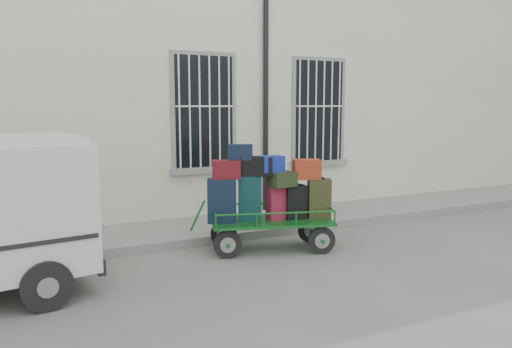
{
  "coord_description": "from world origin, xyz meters",
  "views": [
    {
      "loc": [
        -3.84,
        -6.45,
        2.38
      ],
      "look_at": [
        -0.21,
        1.0,
        1.24
      ],
      "focal_mm": 35.0,
      "sensor_mm": 36.0,
      "label": 1
    }
  ],
  "objects": [
    {
      "name": "ground",
      "position": [
        0.0,
        0.0,
        0.0
      ],
      "size": [
        80.0,
        80.0,
        0.0
      ],
      "primitive_type": "plane",
      "color": "slate",
      "rests_on": "ground"
    },
    {
      "name": "building",
      "position": [
        0.0,
        5.5,
        3.0
      ],
      "size": [
        24.0,
        5.15,
        6.0
      ],
      "color": "beige",
      "rests_on": "ground"
    },
    {
      "name": "sidewalk",
      "position": [
        0.0,
        2.2,
        0.07
      ],
      "size": [
        24.0,
        1.7,
        0.15
      ],
      "primitive_type": "cube",
      "color": "gray",
      "rests_on": "ground"
    },
    {
      "name": "luggage_cart",
      "position": [
        -0.17,
        0.66,
        0.89
      ],
      "size": [
        2.36,
        1.43,
        1.76
      ],
      "rotation": [
        0.0,
        0.0,
        -0.29
      ],
      "color": "black",
      "rests_on": "ground"
    }
  ]
}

